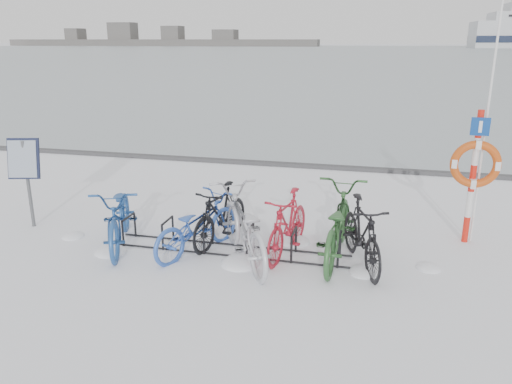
{
  "coord_description": "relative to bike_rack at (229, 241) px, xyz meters",
  "views": [
    {
      "loc": [
        2.24,
        -7.29,
        3.35
      ],
      "look_at": [
        0.31,
        0.6,
        0.87
      ],
      "focal_mm": 35.0,
      "sensor_mm": 36.0,
      "label": 1
    }
  ],
  "objects": [
    {
      "name": "bike_0",
      "position": [
        -1.86,
        -0.15,
        0.38
      ],
      "size": [
        1.47,
        2.25,
        1.12
      ],
      "primitive_type": "imported",
      "rotation": [
        0.0,
        0.0,
        0.37
      ],
      "color": "#234E92",
      "rests_on": "ground"
    },
    {
      "name": "snow_drifts",
      "position": [
        0.18,
        0.02,
        -0.18
      ],
      "size": [
        6.41,
        1.82,
        0.22
      ],
      "color": "white",
      "rests_on": "ground"
    },
    {
      "name": "info_board",
      "position": [
        -3.9,
        0.21,
        1.03
      ],
      "size": [
        0.59,
        0.35,
        1.67
      ],
      "rotation": [
        0.0,
        0.0,
        0.26
      ],
      "color": "#595B5E",
      "rests_on": "ground"
    },
    {
      "name": "bike_5",
      "position": [
        1.73,
        0.2,
        0.41
      ],
      "size": [
        0.91,
        2.3,
        1.19
      ],
      "primitive_type": "imported",
      "rotation": [
        0.0,
        0.0,
        3.09
      ],
      "color": "#2C592B",
      "rests_on": "ground"
    },
    {
      "name": "bike_6",
      "position": [
        2.13,
        -0.0,
        0.36
      ],
      "size": [
        1.09,
        1.87,
        1.09
      ],
      "primitive_type": "imported",
      "rotation": [
        0.0,
        0.0,
        0.34
      ],
      "color": "black",
      "rests_on": "ground"
    },
    {
      "name": "shoreline",
      "position": [
        -122.02,
        260.0,
        2.61
      ],
      "size": [
        180.0,
        12.0,
        9.5
      ],
      "color": "#4B4B4B",
      "rests_on": "ground"
    },
    {
      "name": "bike_4",
      "position": [
        0.95,
        0.16,
        0.35
      ],
      "size": [
        0.79,
        1.83,
        1.06
      ],
      "primitive_type": "imported",
      "rotation": [
        0.0,
        0.0,
        -0.17
      ],
      "color": "#AE1B2C",
      "rests_on": "ground"
    },
    {
      "name": "lifebuoy_station",
      "position": [
        3.86,
        1.29,
        1.21
      ],
      "size": [
        0.8,
        0.23,
        4.14
      ],
      "color": "red",
      "rests_on": "ground"
    },
    {
      "name": "ice_sheet",
      "position": [
        0.0,
        155.0,
        -0.17
      ],
      "size": [
        400.0,
        298.0,
        0.02
      ],
      "primitive_type": "cube",
      "color": "#9DA9B1",
      "rests_on": "ground"
    },
    {
      "name": "bike_rack",
      "position": [
        0.0,
        0.0,
        0.0
      ],
      "size": [
        4.0,
        0.48,
        0.46
      ],
      "color": "black",
      "rests_on": "ground"
    },
    {
      "name": "bike_2",
      "position": [
        -0.26,
        0.37,
        0.34
      ],
      "size": [
        0.87,
        1.79,
        1.04
      ],
      "primitive_type": "imported",
      "rotation": [
        0.0,
        0.0,
        -0.23
      ],
      "color": "black",
      "rests_on": "ground"
    },
    {
      "name": "bike_1",
      "position": [
        -0.5,
        -0.13,
        0.31
      ],
      "size": [
        1.37,
        1.98,
        0.99
      ],
      "primitive_type": "imported",
      "rotation": [
        0.0,
        0.0,
        2.71
      ],
      "color": "#315AB7",
      "rests_on": "ground"
    },
    {
      "name": "ground",
      "position": [
        0.0,
        0.0,
        -0.18
      ],
      "size": [
        900.0,
        900.0,
        0.0
      ],
      "primitive_type": "plane",
      "color": "white",
      "rests_on": "ground"
    },
    {
      "name": "quay_edge",
      "position": [
        0.0,
        5.9,
        -0.13
      ],
      "size": [
        400.0,
        0.25,
        0.1
      ],
      "primitive_type": "cube",
      "color": "#3F3F42",
      "rests_on": "ground"
    },
    {
      "name": "bike_3",
      "position": [
        0.32,
        -0.26,
        0.41
      ],
      "size": [
        1.83,
        2.33,
        1.18
      ],
      "primitive_type": "imported",
      "rotation": [
        0.0,
        0.0,
        3.68
      ],
      "color": "#B9BAC2",
      "rests_on": "ground"
    }
  ]
}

